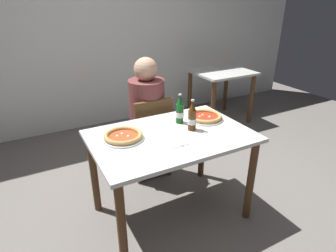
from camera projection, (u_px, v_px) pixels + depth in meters
ground_plane at (171, 212)px, 2.43m from camera, size 8.00×8.00×0.00m
back_wall_tiled at (90, 31)px, 3.66m from camera, size 7.00×0.10×2.60m
dining_table_main at (171, 148)px, 2.17m from camera, size 1.20×0.80×0.75m
chair_behind_table at (150, 133)px, 2.76m from camera, size 0.40×0.40×0.85m
diner_seated at (147, 121)px, 2.76m from camera, size 0.34×0.34×1.21m
dining_table_background at (221, 82)px, 4.04m from camera, size 0.80×0.70×0.75m
pizza_margherita_near at (123, 136)px, 2.04m from camera, size 0.31×0.31×0.04m
pizza_marinara_far at (205, 117)px, 2.38m from camera, size 0.31×0.31×0.04m
beer_bottle_left at (180, 111)px, 2.28m from camera, size 0.07×0.07×0.25m
beer_bottle_center at (192, 117)px, 2.16m from camera, size 0.07×0.07×0.25m
napkin_with_cutlery at (172, 142)px, 2.01m from camera, size 0.19×0.19×0.01m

